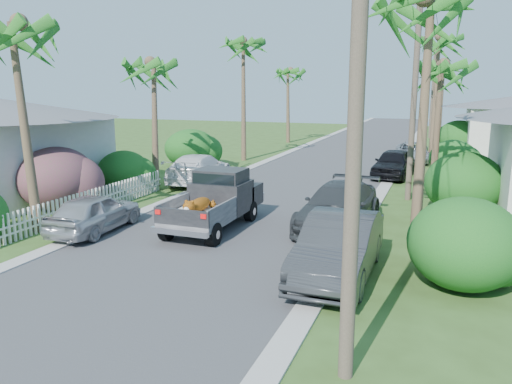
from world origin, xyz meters
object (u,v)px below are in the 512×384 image
at_px(parked_car_rd, 412,152).
at_px(palm_l_a, 15,24).
at_px(parked_car_rm, 339,207).
at_px(palm_l_c, 243,42).
at_px(utility_pole_b, 414,96).
at_px(utility_pole_c, 427,93).
at_px(parked_car_lf, 199,169).
at_px(palm_l_b, 152,63).
at_px(parked_car_rn, 339,247).
at_px(palm_r_c, 439,38).
at_px(utility_pole_a, 356,110).
at_px(utility_pole_d, 433,91).
at_px(palm_r_b, 442,65).
at_px(pickup_truck, 218,199).
at_px(parked_car_ln, 95,213).
at_px(palm_l_d, 288,71).
at_px(palm_r_d, 444,68).
at_px(parked_car_rf, 394,164).

xyz_separation_m(parked_car_rd, palm_l_a, (-11.20, -22.24, 6.28)).
height_order(parked_car_rm, palm_l_a, palm_l_a).
xyz_separation_m(palm_l_c, utility_pole_b, (11.60, -9.00, -3.31)).
xyz_separation_m(utility_pole_b, utility_pole_c, (0.00, 15.00, 0.00)).
height_order(parked_car_rm, parked_car_lf, parked_car_rm).
relative_size(palm_l_b, utility_pole_c, 0.82).
bearing_deg(parked_car_rn, palm_l_b, 140.22).
bearing_deg(palm_r_c, parked_car_lf, -131.24).
distance_m(utility_pole_a, utility_pole_d, 45.00).
height_order(parked_car_rm, utility_pole_d, utility_pole_d).
distance_m(parked_car_lf, palm_r_c, 18.51).
distance_m(parked_car_rn, palm_r_c, 24.56).
height_order(parked_car_rn, parked_car_rd, parked_car_rn).
bearing_deg(parked_car_rd, palm_r_c, 27.55).
distance_m(parked_car_lf, palm_r_b, 12.83).
xyz_separation_m(pickup_truck, palm_l_a, (-5.64, -3.05, 5.92)).
distance_m(palm_r_b, utility_pole_a, 17.08).
height_order(parked_car_rd, utility_pole_b, utility_pole_b).
height_order(parked_car_ln, palm_l_b, palm_l_b).
bearing_deg(palm_l_d, palm_l_c, -87.61).
bearing_deg(palm_l_c, utility_pole_c, 27.35).
height_order(pickup_truck, palm_r_c, palm_r_c).
bearing_deg(palm_r_d, palm_r_b, -89.77).
bearing_deg(palm_l_b, parked_car_ln, -72.63).
height_order(parked_car_ln, utility_pole_a, utility_pole_a).
bearing_deg(utility_pole_c, palm_l_c, -152.65).
height_order(parked_car_rn, utility_pole_d, utility_pole_d).
bearing_deg(parked_car_lf, palm_l_d, -91.69).
bearing_deg(pickup_truck, parked_car_rf, 68.54).
xyz_separation_m(parked_car_rm, palm_l_a, (-9.80, -4.28, 6.15)).
bearing_deg(palm_l_d, parked_car_rn, -70.63).
bearing_deg(palm_l_b, palm_r_b, 12.62).
distance_m(pickup_truck, parked_car_lf, 8.44).
bearing_deg(parked_car_rd, palm_l_b, -136.34).
bearing_deg(utility_pole_b, palm_r_d, 88.09).
bearing_deg(parked_car_rd, parked_car_ln, -117.96).
xyz_separation_m(palm_l_b, palm_r_c, (13.00, 14.00, 1.96)).
bearing_deg(parked_car_ln, palm_l_a, 19.13).
xyz_separation_m(parked_car_lf, palm_r_b, (11.60, 1.77, 5.18)).
xyz_separation_m(palm_l_d, utility_pole_a, (12.10, -36.00, -1.84)).
bearing_deg(palm_l_a, palm_r_b, 43.15).
distance_m(palm_l_d, palm_r_c, 15.10).
bearing_deg(parked_car_rm, utility_pole_c, 88.42).
relative_size(parked_car_rm, palm_l_c, 0.58).
xyz_separation_m(parked_car_rm, utility_pole_b, (2.00, 5.72, 3.82)).
distance_m(palm_l_a, palm_l_d, 31.01).
bearing_deg(palm_l_c, palm_r_d, 55.22).
xyz_separation_m(palm_l_a, utility_pole_c, (11.80, 25.00, -2.33)).
distance_m(parked_car_lf, palm_l_c, 11.36).
distance_m(pickup_truck, palm_l_a, 8.73).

